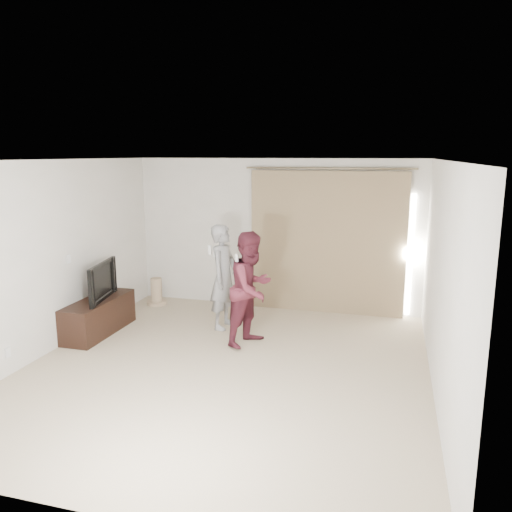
# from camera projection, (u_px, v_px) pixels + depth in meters

# --- Properties ---
(floor) EXTENTS (5.50, 5.50, 0.00)m
(floor) POSITION_uv_depth(u_px,v_px,m) (225.00, 368.00, 6.33)
(floor) COLOR #BEAF8F
(floor) RESTS_ON ground
(wall_back) EXTENTS (5.00, 0.04, 2.60)m
(wall_back) POSITION_uv_depth(u_px,v_px,m) (276.00, 234.00, 8.67)
(wall_back) COLOR silver
(wall_back) RESTS_ON ground
(wall_left) EXTENTS (0.04, 5.50, 2.60)m
(wall_left) POSITION_uv_depth(u_px,v_px,m) (48.00, 258.00, 6.72)
(wall_left) COLOR silver
(wall_left) RESTS_ON ground
(ceiling) EXTENTS (5.00, 5.50, 0.01)m
(ceiling) POSITION_uv_depth(u_px,v_px,m) (223.00, 160.00, 5.81)
(ceiling) COLOR silver
(ceiling) RESTS_ON wall_back
(curtain) EXTENTS (2.80, 0.11, 2.46)m
(curtain) POSITION_uv_depth(u_px,v_px,m) (327.00, 243.00, 8.38)
(curtain) COLOR #95825B
(curtain) RESTS_ON ground
(tv_console) EXTENTS (0.47, 1.37, 0.53)m
(tv_console) POSITION_uv_depth(u_px,v_px,m) (99.00, 316.00, 7.54)
(tv_console) COLOR black
(tv_console) RESTS_ON ground
(tv) EXTENTS (0.32, 0.99, 0.57)m
(tv) POSITION_uv_depth(u_px,v_px,m) (96.00, 281.00, 7.43)
(tv) COLOR black
(tv) RESTS_ON tv_console
(scratching_post) EXTENTS (0.36, 0.36, 0.48)m
(scratching_post) POSITION_uv_depth(u_px,v_px,m) (157.00, 294.00, 9.00)
(scratching_post) COLOR tan
(scratching_post) RESTS_ON ground
(person_man) EXTENTS (0.46, 0.63, 1.62)m
(person_man) POSITION_uv_depth(u_px,v_px,m) (224.00, 277.00, 7.69)
(person_man) COLOR gray
(person_man) RESTS_ON ground
(person_woman) EXTENTS (0.87, 0.96, 1.62)m
(person_woman) POSITION_uv_depth(u_px,v_px,m) (251.00, 289.00, 7.02)
(person_woman) COLOR #521C28
(person_woman) RESTS_ON ground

